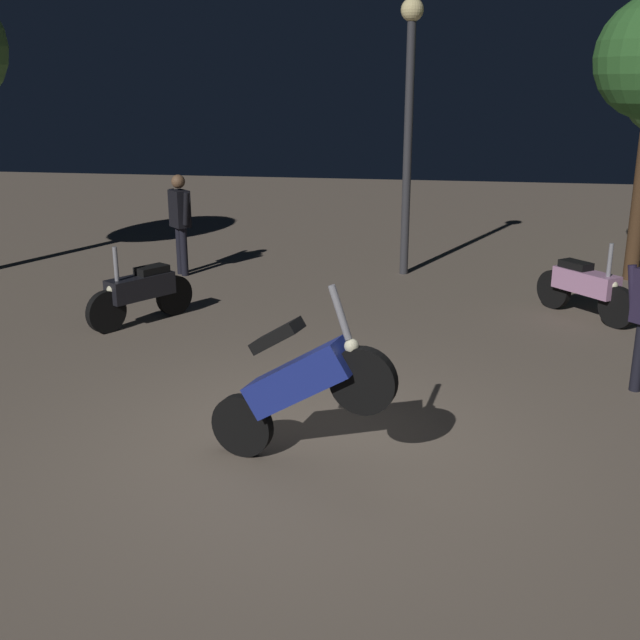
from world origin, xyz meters
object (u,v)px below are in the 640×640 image
at_px(motorcycle_blue_foreground, 299,385).
at_px(motorcycle_black_parked_right, 141,292).
at_px(motorcycle_pink_parked_left, 585,287).
at_px(person_bystander_far, 180,216).
at_px(streetlamp_near, 409,102).

relative_size(motorcycle_blue_foreground, motorcycle_black_parked_right, 1.13).
bearing_deg(motorcycle_blue_foreground, motorcycle_black_parked_right, 140.94).
height_order(motorcycle_pink_parked_left, person_bystander_far, person_bystander_far).
distance_m(motorcycle_pink_parked_left, streetlamp_near, 4.16).
distance_m(motorcycle_pink_parked_left, person_bystander_far, 6.52).
bearing_deg(motorcycle_black_parked_right, motorcycle_pink_parked_left, 134.68).
bearing_deg(motorcycle_pink_parked_left, motorcycle_blue_foreground, -72.62).
relative_size(person_bystander_far, streetlamp_near, 0.38).
height_order(motorcycle_pink_parked_left, streetlamp_near, streetlamp_near).
xyz_separation_m(motorcycle_blue_foreground, motorcycle_pink_parked_left, (3.06, 4.92, -0.31)).
distance_m(motorcycle_black_parked_right, person_bystander_far, 2.82).
bearing_deg(motorcycle_blue_foreground, person_bystander_far, 129.72).
xyz_separation_m(motorcycle_blue_foreground, motorcycle_black_parked_right, (-2.89, 3.64, -0.31)).
distance_m(motorcycle_blue_foreground, person_bystander_far, 7.17).
bearing_deg(motorcycle_blue_foreground, streetlamp_near, 99.03).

